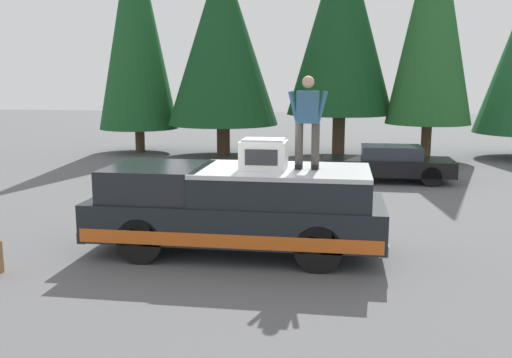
% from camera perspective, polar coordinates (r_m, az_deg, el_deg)
% --- Properties ---
extents(ground_plane, '(90.00, 90.00, 0.00)m').
position_cam_1_polar(ground_plane, '(11.28, -1.89, -6.77)').
color(ground_plane, '#565659').
extents(pickup_truck, '(2.01, 5.54, 1.65)m').
position_cam_1_polar(pickup_truck, '(10.63, -1.97, -2.96)').
color(pickup_truck, black).
rests_on(pickup_truck, ground).
extents(compressor_unit, '(0.65, 0.84, 0.56)m').
position_cam_1_polar(compressor_unit, '(10.26, 0.78, 2.55)').
color(compressor_unit, white).
rests_on(compressor_unit, pickup_truck).
extents(person_on_truck_bed, '(0.29, 0.72, 1.69)m').
position_cam_1_polar(person_on_truck_bed, '(10.28, 5.27, 6.02)').
color(person_on_truck_bed, '#423D38').
rests_on(person_on_truck_bed, pickup_truck).
extents(parked_car_black, '(1.64, 4.10, 1.16)m').
position_cam_1_polar(parked_car_black, '(18.62, 13.31, 1.55)').
color(parked_car_black, black).
rests_on(parked_car_black, ground).
extents(conifer_left, '(3.38, 3.38, 10.00)m').
position_cam_1_polar(conifer_left, '(23.94, 17.54, 15.59)').
color(conifer_left, '#4C3826').
rests_on(conifer_left, ground).
extents(conifer_center_left, '(4.50, 4.50, 9.59)m').
position_cam_1_polar(conifer_center_left, '(24.54, 8.69, 15.63)').
color(conifer_center_left, '#4C3826').
rests_on(conifer_center_left, ground).
extents(conifer_center_right, '(4.69, 4.69, 8.46)m').
position_cam_1_polar(conifer_center_right, '(24.16, -3.44, 13.98)').
color(conifer_center_right, '#4C3826').
rests_on(conifer_center_right, ground).
extents(conifer_right, '(3.49, 3.49, 10.23)m').
position_cam_1_polar(conifer_right, '(25.93, -12.13, 15.18)').
color(conifer_right, '#4C3826').
rests_on(conifer_right, ground).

